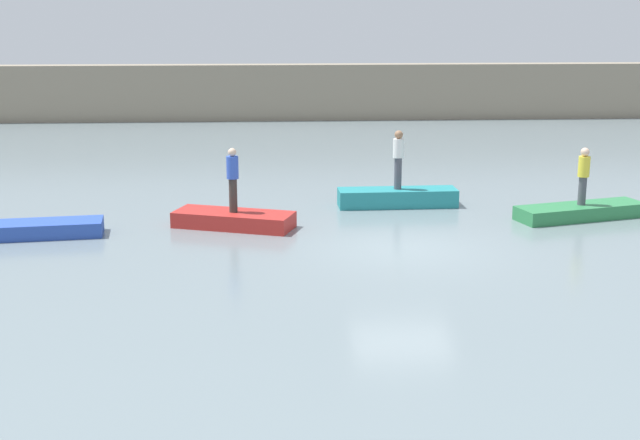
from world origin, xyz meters
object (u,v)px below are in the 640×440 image
at_px(rowboat_teal, 397,198).
at_px(rowboat_blue, 36,229).
at_px(rowboat_red, 234,220).
at_px(person_blue_shirt, 233,177).
at_px(person_white_shirt, 398,156).
at_px(rowboat_green, 581,212).
at_px(person_yellow_shirt, 584,173).

bearing_deg(rowboat_teal, rowboat_blue, -164.70).
height_order(rowboat_blue, rowboat_teal, rowboat_teal).
relative_size(rowboat_red, person_blue_shirt, 1.84).
relative_size(rowboat_teal, person_white_shirt, 2.01).
bearing_deg(rowboat_green, rowboat_red, 167.07).
bearing_deg(person_blue_shirt, person_white_shirt, 25.32).
bearing_deg(rowboat_teal, rowboat_green, -21.51).
distance_m(rowboat_blue, rowboat_teal, 10.27).
xyz_separation_m(person_white_shirt, person_yellow_shirt, (4.93, -1.81, -0.22)).
height_order(person_blue_shirt, person_yellow_shirt, person_blue_shirt).
relative_size(rowboat_blue, person_yellow_shirt, 2.08).
height_order(rowboat_green, person_yellow_shirt, person_yellow_shirt).
bearing_deg(rowboat_blue, rowboat_green, -2.60).
distance_m(rowboat_blue, person_yellow_shirt, 14.85).
bearing_deg(rowboat_red, person_white_shirt, 44.44).
relative_size(rowboat_green, person_yellow_shirt, 2.33).
xyz_separation_m(rowboat_green, person_yellow_shirt, (0.00, 0.00, 1.10)).
bearing_deg(rowboat_red, person_yellow_shirt, 21.76).
bearing_deg(person_blue_shirt, rowboat_red, 0.00).
bearing_deg(rowboat_teal, person_blue_shirt, -155.98).
relative_size(person_blue_shirt, person_yellow_shirt, 1.07).
relative_size(rowboat_blue, rowboat_green, 0.89).
distance_m(rowboat_blue, rowboat_green, 14.81).
bearing_deg(person_blue_shirt, rowboat_green, 2.64).
bearing_deg(person_white_shirt, person_blue_shirt, -154.68).
relative_size(rowboat_red, person_white_shirt, 1.83).
height_order(rowboat_red, person_yellow_shirt, person_yellow_shirt).
distance_m(rowboat_teal, person_white_shirt, 1.25).
xyz_separation_m(rowboat_red, person_white_shirt, (4.78, 2.26, 1.30)).
bearing_deg(person_yellow_shirt, person_white_shirt, 159.79).
height_order(person_white_shirt, person_yellow_shirt, person_white_shirt).
xyz_separation_m(rowboat_red, rowboat_green, (9.70, 0.45, -0.02)).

